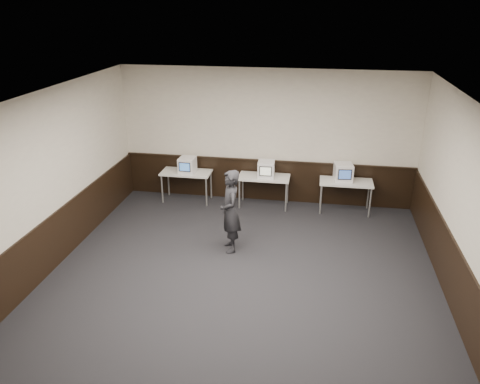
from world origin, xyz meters
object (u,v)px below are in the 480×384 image
at_px(emac_center, 266,169).
at_px(desk_left, 186,174).
at_px(desk_right, 346,184).
at_px(emac_right, 343,172).
at_px(emac_left, 187,165).
at_px(person, 230,211).
at_px(desk_center, 264,179).

bearing_deg(emac_center, desk_left, 176.66).
xyz_separation_m(desk_left, emac_center, (1.95, -0.02, 0.26)).
bearing_deg(desk_right, desk_left, 180.00).
xyz_separation_m(desk_right, emac_right, (-0.08, 0.04, 0.27)).
height_order(desk_right, emac_left, emac_left).
relative_size(emac_center, person, 0.26).
height_order(desk_center, emac_center, emac_center).
height_order(desk_right, emac_center, emac_center).
xyz_separation_m(desk_center, person, (-0.39, -2.23, 0.15)).
relative_size(desk_center, emac_right, 2.50).
bearing_deg(emac_center, emac_right, -0.74).
xyz_separation_m(desk_center, emac_right, (1.82, 0.04, 0.27)).
bearing_deg(emac_right, emac_center, 174.58).
relative_size(emac_right, person, 0.29).
height_order(emac_left, person, person).
bearing_deg(desk_center, desk_right, 0.00).
height_order(desk_left, emac_left, emac_left).
relative_size(desk_center, person, 0.72).
bearing_deg(person, emac_center, 148.09).
bearing_deg(desk_right, emac_center, -179.28).
relative_size(desk_right, emac_right, 2.50).
bearing_deg(desk_center, emac_center, -26.02).
bearing_deg(desk_left, emac_center, -0.68).
bearing_deg(emac_center, desk_right, -1.94).
relative_size(desk_right, emac_center, 2.78).
height_order(desk_right, emac_right, emac_right).
xyz_separation_m(desk_left, desk_center, (1.90, 0.00, 0.00)).
distance_m(desk_center, emac_left, 1.87).
xyz_separation_m(emac_center, person, (-0.43, -2.21, -0.11)).
bearing_deg(emac_right, emac_left, 173.95).
relative_size(emac_left, emac_center, 0.98).
height_order(desk_left, emac_center, emac_center).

